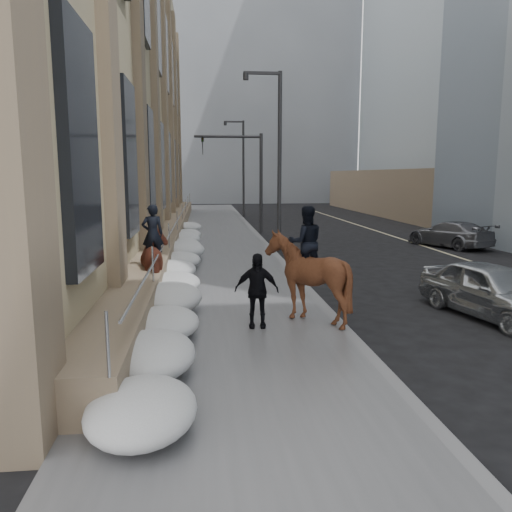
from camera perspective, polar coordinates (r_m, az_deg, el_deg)
The scene contains 16 objects.
ground at distance 9.13m, azimuth -2.31°, elevation -13.56°, with size 140.00×140.00×0.00m, color black.
sidewalk at distance 18.73m, azimuth -4.32°, elevation -1.49°, with size 5.00×80.00×0.12m, color #565659.
curb at distance 18.99m, azimuth 3.61°, elevation -1.34°, with size 0.24×80.00×0.12m, color slate.
lane_line at distance 21.74m, azimuth 24.55°, elevation -0.96°, with size 0.15×70.00×0.01m, color #BFB78C.
limestone_building at distance 29.25m, azimuth -16.19°, elevation 19.45°, with size 6.10×44.00×18.00m.
bg_building_mid at distance 69.34m, azimuth -2.34°, elevation 17.90°, with size 30.00×12.00×28.00m, color slate.
bg_building_far at distance 80.84m, azimuth -10.20°, elevation 13.67°, with size 24.00×12.00×20.00m, color gray.
streetlight_mid at distance 22.66m, azimuth 2.31°, elevation 11.86°, with size 1.71×0.24×8.00m.
streetlight_far at distance 42.54m, azimuth -1.66°, elevation 10.63°, with size 1.71×0.24×8.00m.
traffic_signal at distance 30.51m, azimuth -1.17°, elevation 10.10°, with size 4.10×0.22×6.00m.
snow_bank at distance 16.81m, azimuth -8.99°, elevation -1.39°, with size 1.70×18.10×0.76m.
mounted_horse_left at distance 14.84m, azimuth -11.13°, elevation -0.34°, with size 1.49×2.33×2.58m.
mounted_horse_right at distance 11.78m, azimuth 5.79°, elevation -1.90°, with size 1.77×1.98×2.71m.
pedestrian at distance 11.26m, azimuth 0.07°, elevation -3.94°, with size 0.99×0.41×1.70m, color black.
car_silver at distance 13.80m, azimuth 25.37°, elevation -3.54°, with size 1.65×4.11×1.40m, color #A3A7AB.
car_grey at distance 26.54m, azimuth 21.24°, elevation 2.35°, with size 1.81×4.46×1.29m, color slate.
Camera 1 is at (-0.53, -8.40, 3.53)m, focal length 35.00 mm.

